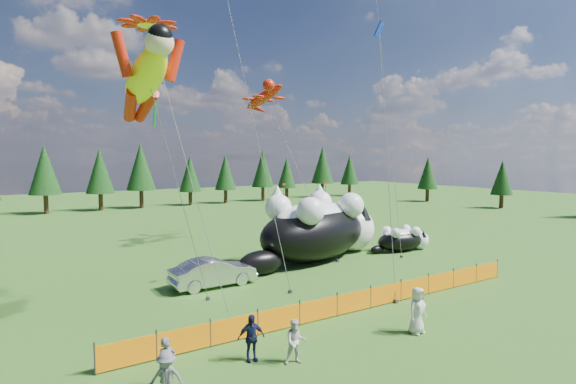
{
  "coord_description": "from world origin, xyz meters",
  "views": [
    {
      "loc": [
        -13.29,
        -18.18,
        7.05
      ],
      "look_at": [
        0.9,
        4.0,
        5.01
      ],
      "focal_mm": 28.0,
      "sensor_mm": 36.0,
      "label": 1
    }
  ],
  "objects": [
    {
      "name": "ground",
      "position": [
        0.0,
        0.0,
        0.0
      ],
      "size": [
        160.0,
        160.0,
        0.0
      ],
      "primitive_type": "plane",
      "color": "#17390A",
      "rests_on": "ground"
    },
    {
      "name": "safety_fence",
      "position": [
        0.0,
        -3.0,
        0.5
      ],
      "size": [
        22.06,
        0.06,
        1.1
      ],
      "color": "#262626",
      "rests_on": "ground"
    },
    {
      "name": "tree_line",
      "position": [
        0.0,
        45.0,
        4.0
      ],
      "size": [
        90.0,
        4.0,
        8.0
      ],
      "primitive_type": null,
      "color": "black",
      "rests_on": "ground"
    },
    {
      "name": "festival_tents",
      "position": [
        11.0,
        40.0,
        1.4
      ],
      "size": [
        50.0,
        3.2,
        2.8
      ],
      "primitive_type": null,
      "color": "white",
      "rests_on": "ground"
    },
    {
      "name": "cat_large",
      "position": [
        5.06,
        6.46,
        2.18
      ],
      "size": [
        12.53,
        6.78,
        4.6
      ],
      "rotation": [
        0.0,
        0.0,
        0.26
      ],
      "color": "black",
      "rests_on": "ground"
    },
    {
      "name": "cat_small",
      "position": [
        12.0,
        5.29,
        0.9
      ],
      "size": [
        5.22,
        2.36,
        1.89
      ],
      "rotation": [
        0.0,
        0.0,
        -0.14
      ],
      "color": "black",
      "rests_on": "ground"
    },
    {
      "name": "car",
      "position": [
        -3.75,
        4.29,
        0.78
      ],
      "size": [
        4.76,
        1.76,
        1.56
      ],
      "primitive_type": "imported",
      "rotation": [
        0.0,
        0.0,
        1.59
      ],
      "color": "silver",
      "rests_on": "ground"
    },
    {
      "name": "spectator_a",
      "position": [
        -9.31,
        -5.17,
        0.81
      ],
      "size": [
        0.67,
        0.52,
        1.62
      ],
      "primitive_type": "imported",
      "rotation": [
        0.0,
        0.0,
        0.23
      ],
      "color": "#5C5D61",
      "rests_on": "ground"
    },
    {
      "name": "spectator_b",
      "position": [
        -5.06,
        -5.81,
        0.77
      ],
      "size": [
        0.86,
        0.69,
        1.55
      ],
      "primitive_type": "imported",
      "rotation": [
        0.0,
        0.0,
        -0.38
      ],
      "color": "silver",
      "rests_on": "ground"
    },
    {
      "name": "spectator_c",
      "position": [
        -6.24,
        -4.8,
        0.82
      ],
      "size": [
        1.03,
        0.65,
        1.64
      ],
      "primitive_type": "imported",
      "rotation": [
        0.0,
        0.0,
        -0.17
      ],
      "color": "#131835",
      "rests_on": "ground"
    },
    {
      "name": "spectator_d",
      "position": [
        -9.57,
        -5.92,
        0.76
      ],
      "size": [
        1.11,
        0.93,
        1.53
      ],
      "primitive_type": "imported",
      "rotation": [
        0.0,
        0.0,
        -0.52
      ],
      "color": "#5C5D61",
      "rests_on": "ground"
    },
    {
      "name": "spectator_e",
      "position": [
        0.5,
        -6.22,
        0.94
      ],
      "size": [
        0.97,
        0.68,
        1.88
      ],
      "primitive_type": "imported",
      "rotation": [
        0.0,
        0.0,
        0.09
      ],
      "color": "silver",
      "rests_on": "ground"
    },
    {
      "name": "superhero_kite",
      "position": [
        -8.33,
        0.01,
        10.22
      ],
      "size": [
        5.52,
        4.51,
        12.47
      ],
      "color": "#FFF80D",
      "rests_on": "ground"
    },
    {
      "name": "gecko_kite",
      "position": [
        5.02,
        14.05,
        11.94
      ],
      "size": [
        4.38,
        12.41,
        14.81
      ],
      "color": "red",
      "rests_on": "ground"
    },
    {
      "name": "flower_kite",
      "position": [
        -7.64,
        1.89,
        12.64
      ],
      "size": [
        3.63,
        6.2,
        13.52
      ],
      "color": "red",
      "rests_on": "ground"
    },
    {
      "name": "diamond_kite_b",
      "position": [
        11.33,
        7.72,
        18.61
      ],
      "size": [
        1.49,
        4.86,
        20.65
      ],
      "color": "#0B8B8B",
      "rests_on": "ground"
    },
    {
      "name": "diamond_kite_c",
      "position": [
        4.06,
        -0.15,
        13.39
      ],
      "size": [
        2.18,
        3.49,
        14.77
      ],
      "color": "#0D2FCE",
      "rests_on": "ground"
    }
  ]
}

